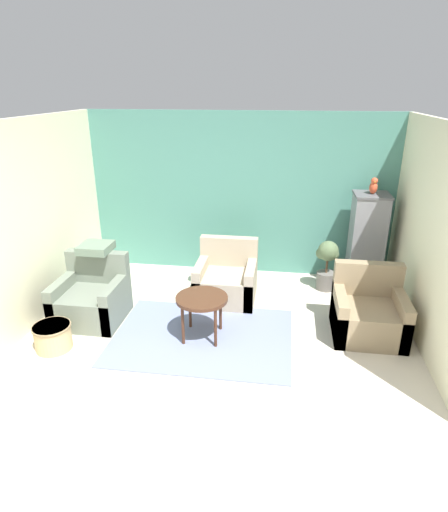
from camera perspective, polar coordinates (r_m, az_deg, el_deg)
ground_plane at (r=4.22m, az=-3.22°, el=-18.74°), size 20.00×20.00×0.00m
wall_back_accent at (r=6.49m, az=2.04°, el=8.13°), size 4.63×0.06×2.42m
wall_left at (r=5.76m, az=-23.18°, el=4.58°), size 0.06×3.11×2.42m
wall_right at (r=5.19m, az=25.85°, el=2.37°), size 0.06×3.11×2.42m
area_rug at (r=5.11m, az=-2.88°, el=-10.64°), size 2.07×1.52×0.01m
coffee_table at (r=4.87m, az=-2.98°, el=-6.09°), size 0.59×0.59×0.52m
armchair_left at (r=5.60m, az=-17.21°, el=-5.54°), size 0.80×0.76×0.80m
armchair_right at (r=5.31m, az=18.66°, el=-7.33°), size 0.80×0.76×0.80m
armchair_middle at (r=5.84m, az=0.31°, el=-3.32°), size 0.80×0.76×0.80m
birdcage at (r=6.33m, az=18.43°, el=1.74°), size 0.48×0.48×1.39m
parrot at (r=6.12m, az=19.31°, el=8.78°), size 0.11×0.19×0.23m
potted_plant at (r=6.22m, az=13.57°, el=-0.79°), size 0.32×0.29×0.73m
wicker_basket at (r=5.18m, az=-21.86°, el=-9.88°), size 0.42×0.42×0.29m
throw_pillow at (r=5.60m, az=-16.73°, el=1.06°), size 0.38×0.38×0.10m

